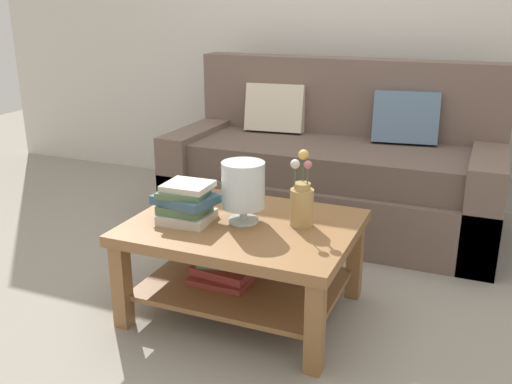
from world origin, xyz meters
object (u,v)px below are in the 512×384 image
object	(u,v)px
coffee_table	(242,248)
book_stack_main	(186,203)
flower_pitcher	(302,201)
couch	(333,171)
glass_hurricane_vase	(243,186)

from	to	relation	value
coffee_table	book_stack_main	distance (m)	0.34
flower_pitcher	book_stack_main	bearing A→B (deg)	-163.57
coffee_table	book_stack_main	xyz separation A→B (m)	(-0.24, -0.08, 0.22)
couch	flower_pitcher	distance (m)	1.23
couch	coffee_table	distance (m)	1.27
coffee_table	flower_pitcher	size ratio (longest dim) A/B	2.94
glass_hurricane_vase	coffee_table	bearing A→B (deg)	-127.64
coffee_table	flower_pitcher	xyz separation A→B (m)	(0.26, 0.07, 0.24)
book_stack_main	coffee_table	bearing A→B (deg)	17.93
couch	book_stack_main	world-z (taller)	couch
glass_hurricane_vase	flower_pitcher	xyz separation A→B (m)	(0.26, 0.06, -0.06)
couch	coffee_table	bearing A→B (deg)	-94.09
book_stack_main	flower_pitcher	world-z (taller)	flower_pitcher
couch	glass_hurricane_vase	distance (m)	1.29
glass_hurricane_vase	couch	bearing A→B (deg)	86.13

